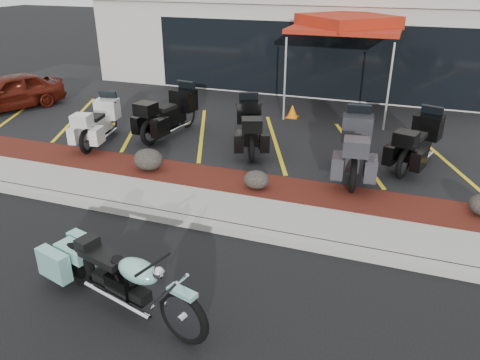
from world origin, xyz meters
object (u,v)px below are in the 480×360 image
at_px(hero_cruiser, 183,309).
at_px(parked_car, 9,92).
at_px(touring_white, 110,113).
at_px(popup_canopy, 347,24).
at_px(traffic_cone, 292,111).

bearing_deg(hero_cruiser, parked_car, 158.50).
relative_size(touring_white, popup_canopy, 0.61).
bearing_deg(touring_white, parked_car, 66.66).
height_order(hero_cruiser, traffic_cone, hero_cruiser).
bearing_deg(traffic_cone, touring_white, -143.41).
height_order(hero_cruiser, popup_canopy, popup_canopy).
xyz_separation_m(hero_cruiser, popup_canopy, (0.30, 11.12, 2.38)).
distance_m(hero_cruiser, popup_canopy, 11.37).
bearing_deg(parked_car, traffic_cone, 38.44).
bearing_deg(hero_cruiser, traffic_cone, 111.24).
bearing_deg(parked_car, touring_white, 11.67).
bearing_deg(traffic_cone, hero_cruiser, -84.13).
distance_m(touring_white, traffic_cone, 5.61).
xyz_separation_m(touring_white, popup_canopy, (5.81, 4.56, 2.14)).
relative_size(hero_cruiser, parked_car, 0.88).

